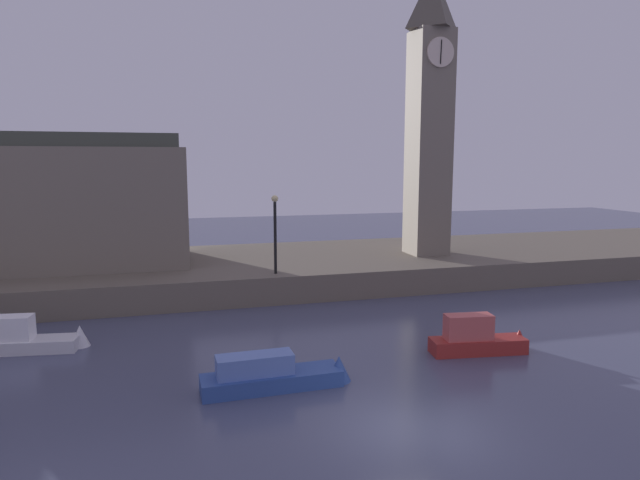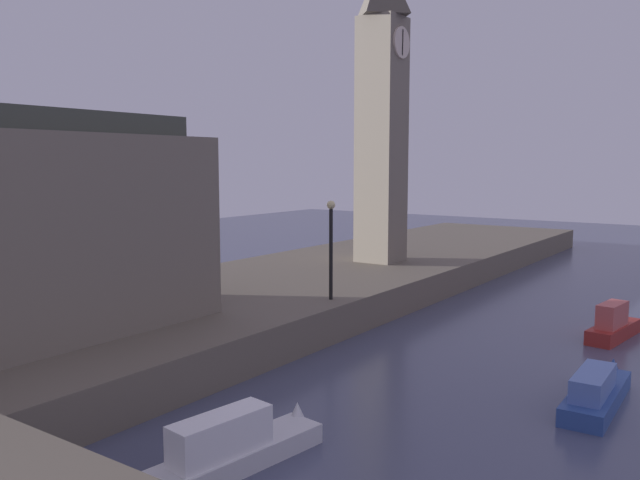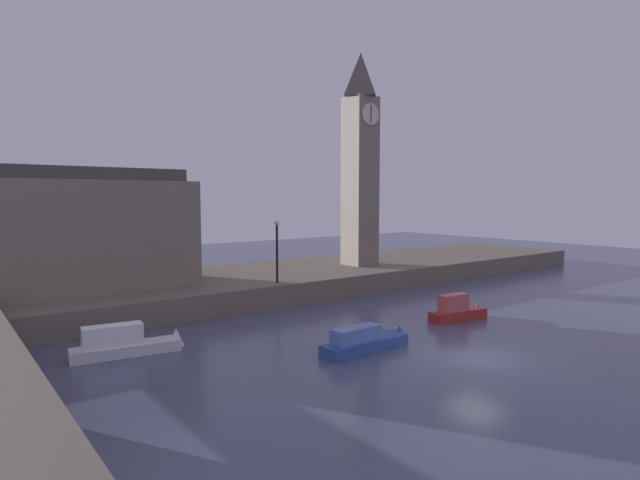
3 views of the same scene
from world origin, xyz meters
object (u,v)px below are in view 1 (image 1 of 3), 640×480
object	(u,v)px
parliament_hall	(58,201)
boat_ferry_white	(24,339)
streetlamp	(275,225)
boat_dinghy_red	(483,339)
clock_tower	(430,111)
boat_tour_blue	(284,375)

from	to	relation	value
parliament_hall	boat_ferry_white	distance (m)	11.60
streetlamp	boat_ferry_white	distance (m)	12.75
streetlamp	boat_dinghy_red	bearing A→B (deg)	-57.83
boat_dinghy_red	boat_ferry_white	size ratio (longest dim) A/B	0.80
clock_tower	boat_tour_blue	bearing A→B (deg)	-130.10
parliament_hall	boat_dinghy_red	distance (m)	24.11
clock_tower	boat_dinghy_red	bearing A→B (deg)	-107.48
parliament_hall	boat_ferry_white	world-z (taller)	parliament_hall
streetlamp	boat_ferry_white	world-z (taller)	streetlamp
boat_tour_blue	boat_ferry_white	distance (m)	11.12
streetlamp	boat_ferry_white	xyz separation A→B (m)	(-11.14, -5.05, -3.60)
boat_dinghy_red	boat_ferry_white	world-z (taller)	boat_dinghy_red
boat_ferry_white	clock_tower	bearing A→B (deg)	21.83
streetlamp	boat_ferry_white	bearing A→B (deg)	-155.62
streetlamp	boat_tour_blue	bearing A→B (deg)	-99.54
parliament_hall	boat_ferry_white	bearing A→B (deg)	-88.36
boat_dinghy_red	boat_tour_blue	bearing A→B (deg)	-172.04
parliament_hall	boat_dinghy_red	world-z (taller)	parliament_hall
boat_dinghy_red	boat_tour_blue	size ratio (longest dim) A/B	0.82
streetlamp	boat_ferry_white	size ratio (longest dim) A/B	0.78
streetlamp	boat_dinghy_red	xyz separation A→B (m)	(6.33, -10.06, -3.56)
boat_tour_blue	parliament_hall	bearing A→B (deg)	119.70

